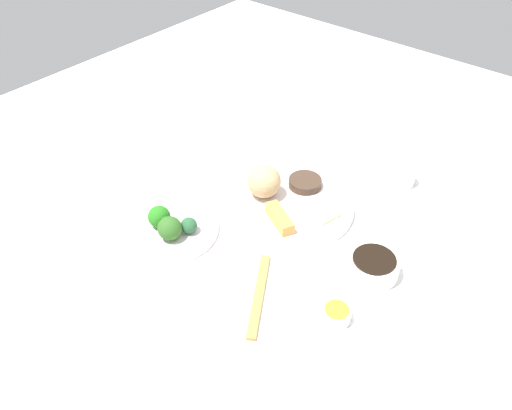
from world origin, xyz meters
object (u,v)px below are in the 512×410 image
object	(u,v)px
main_plate	(292,206)
teacup	(403,176)
chopsticks_pair	(259,295)
broccoli_plate	(170,229)
soy_sauce_bowl	(373,266)
sauce_ramekin_hot_mustard	(336,315)

from	to	relation	value
main_plate	teacup	size ratio (longest dim) A/B	4.63
main_plate	chopsticks_pair	world-z (taller)	main_plate
main_plate	broccoli_plate	bearing A→B (deg)	145.48
soy_sauce_bowl	teacup	bearing A→B (deg)	17.48
broccoli_plate	soy_sauce_bowl	xyz separation A→B (m)	(0.19, -0.43, 0.01)
main_plate	teacup	distance (m)	0.31
broccoli_plate	main_plate	bearing A→B (deg)	-34.52
broccoli_plate	chopsticks_pair	size ratio (longest dim) A/B	1.01
sauce_ramekin_hot_mustard	chopsticks_pair	xyz separation A→B (m)	(-0.05, 0.15, -0.01)
broccoli_plate	teacup	distance (m)	0.61
broccoli_plate	chopsticks_pair	world-z (taller)	broccoli_plate
chopsticks_pair	main_plate	bearing A→B (deg)	23.05
teacup	main_plate	bearing A→B (deg)	149.53
sauce_ramekin_hot_mustard	teacup	bearing A→B (deg)	13.01
broccoli_plate	chopsticks_pair	distance (m)	0.28
teacup	soy_sauce_bowl	bearing A→B (deg)	-162.52
main_plate	sauce_ramekin_hot_mustard	size ratio (longest dim) A/B	5.18
chopsticks_pair	sauce_ramekin_hot_mustard	bearing A→B (deg)	-71.34
sauce_ramekin_hot_mustard	soy_sauce_bowl	bearing A→B (deg)	2.98
sauce_ramekin_hot_mustard	teacup	distance (m)	0.49
broccoli_plate	sauce_ramekin_hot_mustard	size ratio (longest dim) A/B	3.91
broccoli_plate	sauce_ramekin_hot_mustard	world-z (taller)	sauce_ramekin_hot_mustard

